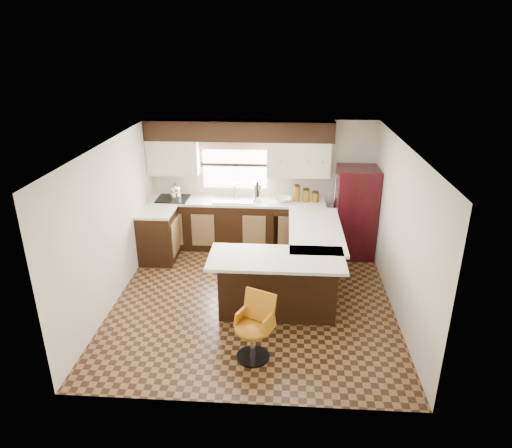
# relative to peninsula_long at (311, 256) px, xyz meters

# --- Properties ---
(floor) EXTENTS (4.40, 4.40, 0.00)m
(floor) POSITION_rel_peninsula_long_xyz_m (-0.90, -0.62, -0.45)
(floor) COLOR #49301A
(floor) RESTS_ON ground
(ceiling) EXTENTS (4.40, 4.40, 0.00)m
(ceiling) POSITION_rel_peninsula_long_xyz_m (-0.90, -0.62, 1.95)
(ceiling) COLOR silver
(ceiling) RESTS_ON wall_back
(wall_back) EXTENTS (4.40, 0.00, 4.40)m
(wall_back) POSITION_rel_peninsula_long_xyz_m (-0.90, 1.58, 0.75)
(wall_back) COLOR beige
(wall_back) RESTS_ON floor
(wall_front) EXTENTS (4.40, 0.00, 4.40)m
(wall_front) POSITION_rel_peninsula_long_xyz_m (-0.90, -2.83, 0.75)
(wall_front) COLOR beige
(wall_front) RESTS_ON floor
(wall_left) EXTENTS (0.00, 4.40, 4.40)m
(wall_left) POSITION_rel_peninsula_long_xyz_m (-3.00, -0.62, 0.75)
(wall_left) COLOR beige
(wall_left) RESTS_ON floor
(wall_right) EXTENTS (0.00, 4.40, 4.40)m
(wall_right) POSITION_rel_peninsula_long_xyz_m (1.20, -0.62, 0.75)
(wall_right) COLOR beige
(wall_right) RESTS_ON floor
(base_cab_back) EXTENTS (3.30, 0.60, 0.90)m
(base_cab_back) POSITION_rel_peninsula_long_xyz_m (-1.35, 1.28, 0.00)
(base_cab_back) COLOR black
(base_cab_back) RESTS_ON floor
(base_cab_left) EXTENTS (0.60, 0.70, 0.90)m
(base_cab_left) POSITION_rel_peninsula_long_xyz_m (-2.70, 0.62, 0.00)
(base_cab_left) COLOR black
(base_cab_left) RESTS_ON floor
(counter_back) EXTENTS (3.30, 0.60, 0.04)m
(counter_back) POSITION_rel_peninsula_long_xyz_m (-1.35, 1.28, 0.47)
(counter_back) COLOR silver
(counter_back) RESTS_ON base_cab_back
(counter_left) EXTENTS (0.60, 0.70, 0.04)m
(counter_left) POSITION_rel_peninsula_long_xyz_m (-2.70, 0.62, 0.47)
(counter_left) COLOR silver
(counter_left) RESTS_ON base_cab_left
(soffit) EXTENTS (3.40, 0.35, 0.36)m
(soffit) POSITION_rel_peninsula_long_xyz_m (-1.30, 1.40, 1.77)
(soffit) COLOR black
(soffit) RESTS_ON wall_back
(upper_cab_left) EXTENTS (0.94, 0.35, 0.64)m
(upper_cab_left) POSITION_rel_peninsula_long_xyz_m (-2.52, 1.40, 1.27)
(upper_cab_left) COLOR beige
(upper_cab_left) RESTS_ON wall_back
(upper_cab_right) EXTENTS (1.14, 0.35, 0.64)m
(upper_cab_right) POSITION_rel_peninsula_long_xyz_m (-0.22, 1.40, 1.27)
(upper_cab_right) COLOR beige
(upper_cab_right) RESTS_ON wall_back
(window_pane) EXTENTS (1.20, 0.02, 0.90)m
(window_pane) POSITION_rel_peninsula_long_xyz_m (-1.40, 1.56, 1.10)
(window_pane) COLOR white
(window_pane) RESTS_ON wall_back
(valance) EXTENTS (1.30, 0.06, 0.18)m
(valance) POSITION_rel_peninsula_long_xyz_m (-1.40, 1.52, 1.49)
(valance) COLOR #D19B93
(valance) RESTS_ON wall_back
(sink) EXTENTS (0.75, 0.45, 0.03)m
(sink) POSITION_rel_peninsula_long_xyz_m (-1.40, 1.25, 0.51)
(sink) COLOR #B2B2B7
(sink) RESTS_ON counter_back
(dishwasher) EXTENTS (0.58, 0.03, 0.78)m
(dishwasher) POSITION_rel_peninsula_long_xyz_m (-0.35, 0.99, -0.02)
(dishwasher) COLOR black
(dishwasher) RESTS_ON floor
(cooktop) EXTENTS (0.58, 0.50, 0.02)m
(cooktop) POSITION_rel_peninsula_long_xyz_m (-2.55, 1.25, 0.51)
(cooktop) COLOR black
(cooktop) RESTS_ON counter_back
(peninsula_long) EXTENTS (0.60, 1.95, 0.90)m
(peninsula_long) POSITION_rel_peninsula_long_xyz_m (0.00, 0.00, 0.00)
(peninsula_long) COLOR black
(peninsula_long) RESTS_ON floor
(peninsula_return) EXTENTS (1.65, 0.60, 0.90)m
(peninsula_return) POSITION_rel_peninsula_long_xyz_m (-0.53, -0.97, 0.00)
(peninsula_return) COLOR black
(peninsula_return) RESTS_ON floor
(counter_pen_long) EXTENTS (0.84, 1.95, 0.04)m
(counter_pen_long) POSITION_rel_peninsula_long_xyz_m (0.05, 0.00, 0.47)
(counter_pen_long) COLOR silver
(counter_pen_long) RESTS_ON peninsula_long
(counter_pen_return) EXTENTS (1.89, 0.84, 0.04)m
(counter_pen_return) POSITION_rel_peninsula_long_xyz_m (-0.55, -1.06, 0.47)
(counter_pen_return) COLOR silver
(counter_pen_return) RESTS_ON peninsula_return
(refrigerator) EXTENTS (0.71, 0.68, 1.66)m
(refrigerator) POSITION_rel_peninsula_long_xyz_m (0.82, 1.08, 0.38)
(refrigerator) COLOR black
(refrigerator) RESTS_ON floor
(bar_chair) EXTENTS (0.61, 0.61, 0.86)m
(bar_chair) POSITION_rel_peninsula_long_xyz_m (-0.80, -2.03, -0.02)
(bar_chair) COLOR #B76E14
(bar_chair) RESTS_ON floor
(kettle) EXTENTS (0.21, 0.21, 0.29)m
(kettle) POSITION_rel_peninsula_long_xyz_m (-2.49, 1.26, 0.66)
(kettle) COLOR silver
(kettle) RESTS_ON cooktop
(percolator) EXTENTS (0.15, 0.15, 0.33)m
(percolator) POSITION_rel_peninsula_long_xyz_m (-0.96, 1.28, 0.66)
(percolator) COLOR silver
(percolator) RESTS_ON counter_back
(mixing_bowl) EXTENTS (0.35, 0.35, 0.08)m
(mixing_bowl) POSITION_rel_peninsula_long_xyz_m (-0.49, 1.28, 0.53)
(mixing_bowl) COLOR white
(mixing_bowl) RESTS_ON counter_back
(canister_large) EXTENTS (0.13, 0.13, 0.29)m
(canister_large) POSITION_rel_peninsula_long_xyz_m (-0.24, 1.30, 0.64)
(canister_large) COLOR brown
(canister_large) RESTS_ON counter_back
(canister_med) EXTENTS (0.14, 0.14, 0.22)m
(canister_med) POSITION_rel_peninsula_long_xyz_m (-0.06, 1.30, 0.61)
(canister_med) COLOR brown
(canister_med) RESTS_ON counter_back
(canister_small) EXTENTS (0.13, 0.13, 0.17)m
(canister_small) POSITION_rel_peninsula_long_xyz_m (0.11, 1.30, 0.58)
(canister_small) COLOR brown
(canister_small) RESTS_ON counter_back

